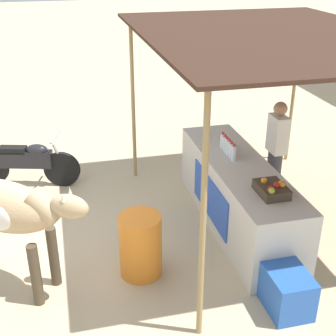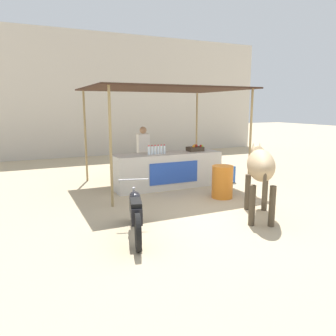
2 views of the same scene
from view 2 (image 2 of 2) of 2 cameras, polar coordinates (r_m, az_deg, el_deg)
name	(u,v)px [view 2 (image 2 of 2)]	position (r m, az deg, el deg)	size (l,w,h in m)	color
ground_plane	(209,209)	(7.31, 7.21, -7.09)	(60.00, 60.00, 0.00)	tan
building_wall_far	(104,96)	(15.48, -11.04, 12.28)	(16.00, 0.50, 5.40)	beige
stall_counter	(168,170)	(9.07, -0.04, -0.38)	(3.00, 0.82, 0.96)	beige
stall_awning	(163,92)	(9.19, -0.85, 13.03)	(4.20, 3.20, 2.71)	#382319
water_bottle_row	(157,150)	(8.79, -1.99, 3.19)	(0.52, 0.07, 0.25)	silver
fruit_crate	(195,148)	(9.44, 4.78, 3.42)	(0.44, 0.32, 0.18)	#3F3326
vendor_behind_counter	(143,154)	(9.53, -4.30, 2.38)	(0.34, 0.22, 1.65)	#383842
cooler_box	(223,174)	(9.89, 9.52, -1.02)	(0.60, 0.44, 0.48)	blue
water_barrel	(222,182)	(8.15, 9.45, -2.38)	(0.52, 0.52, 0.80)	orange
cow	(260,167)	(6.80, 15.80, 0.22)	(1.31, 1.72, 1.44)	tan
motorcycle_parked	(135,212)	(5.73, -5.69, -7.60)	(0.70, 1.75, 0.90)	black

